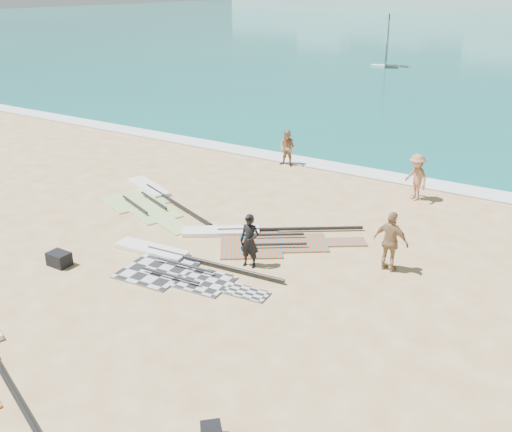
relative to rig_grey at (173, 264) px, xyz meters
The scene contains 11 objects.
ground 2.42m from the rig_grey, 48.81° to the right, with size 300.00×300.00×0.00m, color #DEC182.
surf_line 10.60m from the rig_grey, 81.36° to the left, with size 300.00×1.20×0.04m, color white.
rig_grey is the anchor object (origin of this frame).
rig_green 5.28m from the rig_grey, 138.94° to the left, with size 5.48×3.57×0.20m.
rig_orange 2.92m from the rig_grey, 69.81° to the left, with size 5.34×4.10×0.20m.
gear_bag_near 3.09m from the rig_grey, 147.85° to the right, with size 0.60×0.43×0.38m, color black.
person_wetsuit 2.22m from the rig_grey, 31.93° to the left, with size 0.55×0.36×1.50m, color black.
beachgoer_left 9.90m from the rig_grey, 101.29° to the left, with size 0.74×0.57×1.51m, color #9D6D4A.
beachgoer_mid 9.46m from the rig_grey, 65.67° to the left, with size 1.08×0.62×1.66m, color #A46B4C.
beachgoer_back 5.89m from the rig_grey, 30.20° to the left, with size 0.98×0.41×1.67m, color #98764D.
windsurfer_left 42.02m from the rig_grey, 102.96° to the left, with size 2.66×3.01×4.67m.
Camera 1 is at (7.79, -8.63, 7.15)m, focal length 40.00 mm.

